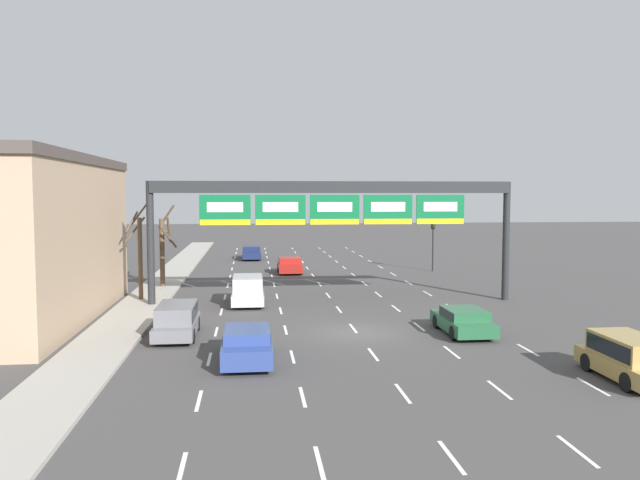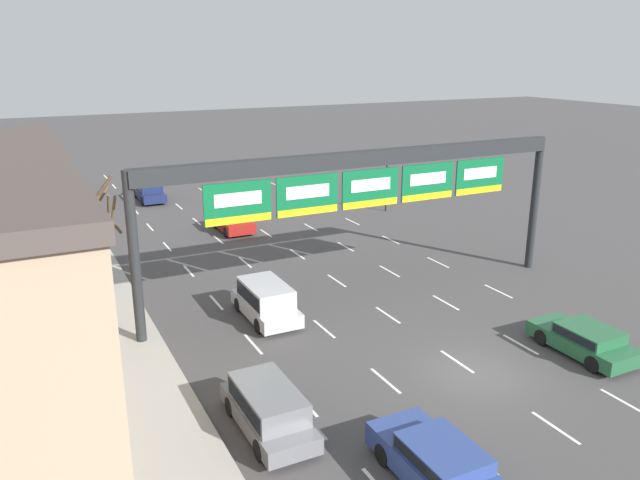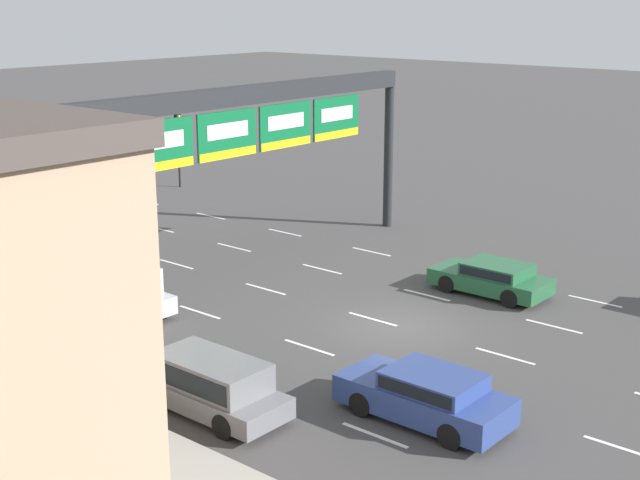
{
  "view_description": "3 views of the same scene",
  "coord_description": "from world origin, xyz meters",
  "px_view_note": "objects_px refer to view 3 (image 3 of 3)",
  "views": [
    {
      "loc": [
        -4.91,
        -28.62,
        6.53
      ],
      "look_at": [
        -0.96,
        7.01,
        3.89
      ],
      "focal_mm": 35.0,
      "sensor_mm": 36.0,
      "label": 1
    },
    {
      "loc": [
        -14.63,
        -16.21,
        11.67
      ],
      "look_at": [
        -2.71,
        7.55,
        3.57
      ],
      "focal_mm": 35.0,
      "sensor_mm": 36.0,
      "label": 2
    },
    {
      "loc": [
        -22.83,
        -15.86,
        10.51
      ],
      "look_at": [
        0.16,
        3.46,
        2.32
      ],
      "focal_mm": 50.0,
      "sensor_mm": 36.0,
      "label": 3
    }
  ],
  "objects_px": {
    "traffic_light_near_gantry": "(178,131)",
    "car_green": "(493,277)",
    "suv_silver": "(115,286)",
    "car_blue": "(427,394)",
    "sign_gantry": "(221,121)",
    "suv_grey": "(211,382)"
  },
  "relations": [
    {
      "from": "suv_silver",
      "to": "suv_grey",
      "type": "xyz_separation_m",
      "value": [
        -3.19,
        -8.13,
        -0.09
      ]
    },
    {
      "from": "car_blue",
      "to": "car_green",
      "type": "height_order",
      "value": "car_blue"
    },
    {
      "from": "sign_gantry",
      "to": "car_green",
      "type": "distance_m",
      "value": 11.5
    },
    {
      "from": "car_blue",
      "to": "traffic_light_near_gantry",
      "type": "height_order",
      "value": "traffic_light_near_gantry"
    },
    {
      "from": "car_green",
      "to": "suv_grey",
      "type": "relative_size",
      "value": 0.97
    },
    {
      "from": "car_green",
      "to": "traffic_light_near_gantry",
      "type": "distance_m",
      "value": 24.08
    },
    {
      "from": "suv_grey",
      "to": "sign_gantry",
      "type": "bearing_deg",
      "value": 44.01
    },
    {
      "from": "traffic_light_near_gantry",
      "to": "car_green",
      "type": "bearing_deg",
      "value": -103.18
    },
    {
      "from": "suv_silver",
      "to": "car_green",
      "type": "height_order",
      "value": "suv_silver"
    },
    {
      "from": "sign_gantry",
      "to": "suv_grey",
      "type": "distance_m",
      "value": 12.7
    },
    {
      "from": "car_green",
      "to": "traffic_light_near_gantry",
      "type": "relative_size",
      "value": 0.95
    },
    {
      "from": "sign_gantry",
      "to": "suv_silver",
      "type": "height_order",
      "value": "sign_gantry"
    },
    {
      "from": "sign_gantry",
      "to": "traffic_light_near_gantry",
      "type": "distance_m",
      "value": 18.03
    },
    {
      "from": "sign_gantry",
      "to": "car_blue",
      "type": "bearing_deg",
      "value": -112.02
    },
    {
      "from": "car_blue",
      "to": "traffic_light_near_gantry",
      "type": "xyz_separation_m",
      "value": [
        15.49,
        27.07,
        2.48
      ]
    },
    {
      "from": "sign_gantry",
      "to": "traffic_light_near_gantry",
      "type": "bearing_deg",
      "value": 54.31
    },
    {
      "from": "suv_silver",
      "to": "car_blue",
      "type": "bearing_deg",
      "value": -89.84
    },
    {
      "from": "suv_silver",
      "to": "car_green",
      "type": "bearing_deg",
      "value": -41.64
    },
    {
      "from": "suv_silver",
      "to": "traffic_light_near_gantry",
      "type": "relative_size",
      "value": 0.96
    },
    {
      "from": "sign_gantry",
      "to": "suv_grey",
      "type": "xyz_separation_m",
      "value": [
        -8.32,
        -8.04,
        -5.25
      ]
    },
    {
      "from": "car_blue",
      "to": "suv_silver",
      "type": "bearing_deg",
      "value": 90.16
    },
    {
      "from": "suv_silver",
      "to": "traffic_light_near_gantry",
      "type": "distance_m",
      "value": 21.27
    }
  ]
}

